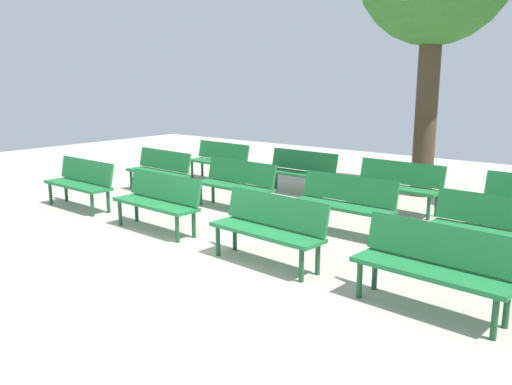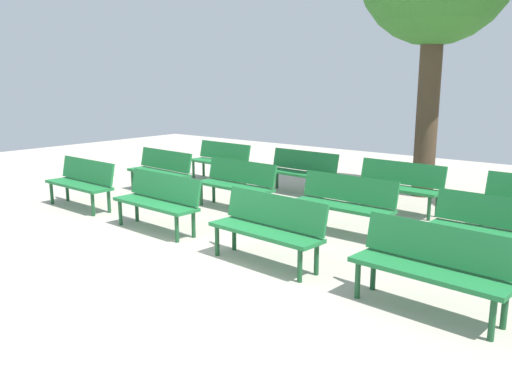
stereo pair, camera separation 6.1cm
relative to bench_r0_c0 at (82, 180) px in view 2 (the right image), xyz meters
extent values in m
plane|color=#B2A899|center=(3.26, -1.75, -0.50)|extent=(24.00, 24.00, 0.00)
cube|color=#1E7238|center=(0.00, -0.08, -0.07)|extent=(1.61, 0.50, 0.05)
cube|color=#1E7238|center=(0.00, 0.12, 0.17)|extent=(1.60, 0.18, 0.40)
cylinder|color=#194C28|center=(-0.71, -0.21, -0.30)|extent=(0.06, 0.06, 0.40)
cylinder|color=#194C28|center=(0.69, -0.26, -0.30)|extent=(0.06, 0.06, 0.40)
cylinder|color=#194C28|center=(-0.70, 0.11, -0.30)|extent=(0.06, 0.06, 0.40)
cylinder|color=#194C28|center=(0.70, 0.06, -0.30)|extent=(0.06, 0.06, 0.40)
cube|color=#1E7238|center=(2.23, -0.19, -0.07)|extent=(1.62, 0.51, 0.05)
cube|color=#1E7238|center=(2.24, 0.01, 0.17)|extent=(1.60, 0.19, 0.40)
cylinder|color=#194C28|center=(1.53, -0.32, -0.30)|extent=(0.06, 0.06, 0.40)
cylinder|color=#194C28|center=(2.93, -0.38, -0.30)|extent=(0.06, 0.06, 0.40)
cylinder|color=#194C28|center=(1.54, 0.00, -0.30)|extent=(0.06, 0.06, 0.40)
cylinder|color=#194C28|center=(2.94, -0.06, -0.30)|extent=(0.06, 0.06, 0.40)
cube|color=#1E7238|center=(4.48, -0.32, -0.07)|extent=(1.63, 0.55, 0.05)
cube|color=#1E7238|center=(4.50, -0.12, 0.17)|extent=(1.60, 0.23, 0.40)
cylinder|color=#194C28|center=(3.78, -0.44, -0.30)|extent=(0.06, 0.06, 0.40)
cylinder|color=#194C28|center=(5.17, -0.53, -0.30)|extent=(0.06, 0.06, 0.40)
cylinder|color=#194C28|center=(3.80, -0.12, -0.30)|extent=(0.06, 0.06, 0.40)
cylinder|color=#194C28|center=(5.19, -0.21, -0.30)|extent=(0.06, 0.06, 0.40)
cube|color=#1E7238|center=(6.62, -0.41, -0.07)|extent=(1.63, 0.55, 0.05)
cube|color=#1E7238|center=(6.63, -0.21, 0.17)|extent=(1.60, 0.23, 0.40)
cylinder|color=#194C28|center=(5.91, -0.52, -0.30)|extent=(0.06, 0.06, 0.40)
cylinder|color=#194C28|center=(7.31, -0.61, -0.30)|extent=(0.06, 0.06, 0.40)
cylinder|color=#194C28|center=(5.93, -0.20, -0.30)|extent=(0.06, 0.06, 0.40)
cylinder|color=#194C28|center=(7.33, -0.29, -0.30)|extent=(0.06, 0.06, 0.40)
cube|color=#1E7238|center=(0.12, 1.70, -0.07)|extent=(1.63, 0.56, 0.05)
cube|color=#1E7238|center=(0.13, 1.90, 0.17)|extent=(1.60, 0.24, 0.40)
cylinder|color=#194C28|center=(-0.59, 1.59, -0.30)|extent=(0.06, 0.06, 0.40)
cylinder|color=#194C28|center=(0.80, 1.48, -0.30)|extent=(0.06, 0.06, 0.40)
cylinder|color=#194C28|center=(-0.57, 1.91, -0.30)|extent=(0.06, 0.06, 0.40)
cylinder|color=#194C28|center=(0.83, 1.80, -0.30)|extent=(0.06, 0.06, 0.40)
cube|color=#1E7238|center=(2.27, 1.61, -0.07)|extent=(1.62, 0.53, 0.05)
cube|color=#1E7238|center=(2.28, 1.81, 0.17)|extent=(1.60, 0.21, 0.40)
cylinder|color=#194C28|center=(1.56, 1.49, -0.30)|extent=(0.06, 0.06, 0.40)
cylinder|color=#194C28|center=(2.96, 1.41, -0.30)|extent=(0.06, 0.06, 0.40)
cylinder|color=#194C28|center=(1.58, 1.81, -0.30)|extent=(0.06, 0.06, 0.40)
cylinder|color=#194C28|center=(2.98, 1.73, -0.30)|extent=(0.06, 0.06, 0.40)
cube|color=#1E7238|center=(4.55, 1.49, -0.07)|extent=(1.61, 0.48, 0.05)
cube|color=#1E7238|center=(4.55, 1.69, 0.17)|extent=(1.60, 0.16, 0.40)
cylinder|color=#194C28|center=(3.85, 1.34, -0.30)|extent=(0.06, 0.06, 0.40)
cylinder|color=#194C28|center=(5.25, 1.31, -0.30)|extent=(0.06, 0.06, 0.40)
cylinder|color=#194C28|center=(3.85, 1.66, -0.30)|extent=(0.06, 0.06, 0.40)
cylinder|color=#194C28|center=(5.25, 1.63, -0.30)|extent=(0.06, 0.06, 0.40)
cube|color=#1E7238|center=(6.74, 1.38, -0.07)|extent=(1.62, 0.50, 0.05)
cube|color=#1E7238|center=(6.75, 1.58, 0.17)|extent=(1.60, 0.19, 0.40)
cylinder|color=#194C28|center=(6.03, 1.25, -0.30)|extent=(0.06, 0.06, 0.40)
cylinder|color=#194C28|center=(6.05, 1.57, -0.30)|extent=(0.06, 0.06, 0.40)
cube|color=#1E7238|center=(0.14, 3.48, -0.07)|extent=(1.63, 0.55, 0.05)
cube|color=#1E7238|center=(0.16, 3.68, 0.17)|extent=(1.60, 0.24, 0.40)
cylinder|color=#194C28|center=(-0.56, 3.37, -0.30)|extent=(0.06, 0.06, 0.40)
cylinder|color=#194C28|center=(0.83, 3.27, -0.30)|extent=(0.06, 0.06, 0.40)
cylinder|color=#194C28|center=(-0.54, 3.69, -0.30)|extent=(0.06, 0.06, 0.40)
cylinder|color=#194C28|center=(0.85, 3.58, -0.30)|extent=(0.06, 0.06, 0.40)
cube|color=#1E7238|center=(2.42, 3.43, -0.07)|extent=(1.62, 0.52, 0.05)
cube|color=#1E7238|center=(2.43, 3.63, 0.17)|extent=(1.60, 0.20, 0.40)
cylinder|color=#194C28|center=(1.71, 3.31, -0.30)|extent=(0.06, 0.06, 0.40)
cylinder|color=#194C28|center=(3.11, 3.24, -0.30)|extent=(0.06, 0.06, 0.40)
cylinder|color=#194C28|center=(1.73, 3.63, -0.30)|extent=(0.06, 0.06, 0.40)
cylinder|color=#194C28|center=(3.13, 3.56, -0.30)|extent=(0.06, 0.06, 0.40)
cube|color=#1E7238|center=(4.60, 3.29, -0.07)|extent=(1.62, 0.52, 0.05)
cube|color=#1E7238|center=(4.61, 3.49, 0.17)|extent=(1.60, 0.21, 0.40)
cylinder|color=#194C28|center=(3.89, 3.17, -0.30)|extent=(0.06, 0.06, 0.40)
cylinder|color=#194C28|center=(5.29, 3.09, -0.30)|extent=(0.06, 0.06, 0.40)
cylinder|color=#194C28|center=(3.91, 3.49, -0.30)|extent=(0.06, 0.06, 0.40)
cylinder|color=#194C28|center=(5.30, 3.41, -0.30)|extent=(0.06, 0.06, 0.40)
cylinder|color=#194C28|center=(6.13, 3.13, -0.30)|extent=(0.06, 0.06, 0.40)
cylinder|color=#194C28|center=(6.15, 3.45, -0.30)|extent=(0.06, 0.06, 0.40)
cylinder|color=#4C3A28|center=(4.44, 4.92, 1.26)|extent=(0.43, 0.43, 3.52)
camera|label=1|loc=(8.37, -5.38, 1.80)|focal=37.06mm
camera|label=2|loc=(8.42, -5.34, 1.80)|focal=37.06mm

